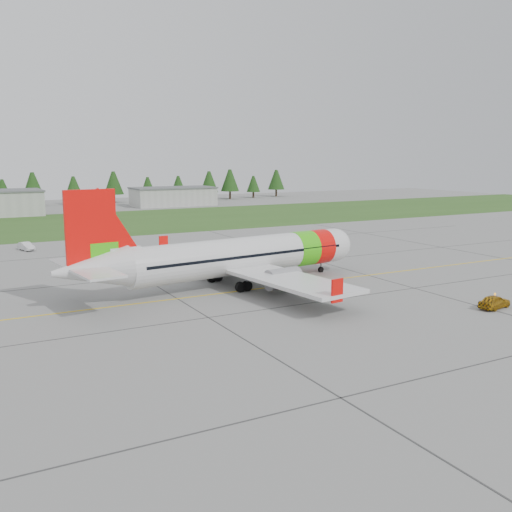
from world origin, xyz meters
TOP-DOWN VIEW (x-y plane):
  - ground at (0.00, 0.00)m, footprint 320.00×320.00m
  - aircraft at (-6.72, 10.79)m, footprint 37.70×34.99m
  - follow_me_car at (10.65, -10.13)m, footprint 1.57×1.76m
  - service_van at (-24.88, 48.74)m, footprint 1.69×1.64m
  - grass_strip at (0.00, 82.00)m, footprint 320.00×50.00m
  - taxi_guideline at (0.00, 8.00)m, footprint 120.00×0.25m
  - hangar_east at (25.00, 118.00)m, footprint 24.00×12.00m
  - treeline at (0.00, 138.00)m, footprint 160.00×8.00m

SIDE VIEW (x-z plane):
  - ground at x=0.00m, z-range 0.00..0.00m
  - taxi_guideline at x=0.00m, z-range 0.00..0.02m
  - grass_strip at x=0.00m, z-range 0.00..0.03m
  - follow_me_car at x=10.65m, z-range 0.00..3.87m
  - service_van at x=-24.88m, z-range 0.00..3.94m
  - hangar_east at x=25.00m, z-range 0.00..5.20m
  - aircraft at x=-6.72m, z-range -2.42..9.02m
  - treeline at x=0.00m, z-range 0.00..10.00m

